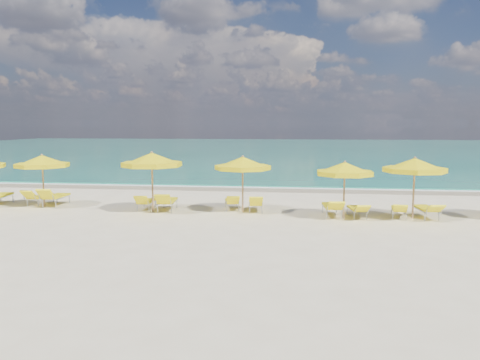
# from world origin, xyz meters

# --- Properties ---
(ground_plane) EXTENTS (120.00, 120.00, 0.00)m
(ground_plane) POSITION_xyz_m (0.00, 0.00, 0.00)
(ground_plane) COLOR beige
(ocean) EXTENTS (120.00, 80.00, 0.30)m
(ocean) POSITION_xyz_m (0.00, 48.00, 0.00)
(ocean) COLOR #14745C
(ocean) RESTS_ON ground
(wet_sand_band) EXTENTS (120.00, 2.60, 0.01)m
(wet_sand_band) POSITION_xyz_m (0.00, 7.40, 0.00)
(wet_sand_band) COLOR tan
(wet_sand_band) RESTS_ON ground
(foam_line) EXTENTS (120.00, 1.20, 0.03)m
(foam_line) POSITION_xyz_m (0.00, 8.20, 0.00)
(foam_line) COLOR white
(foam_line) RESTS_ON ground
(whitecap_near) EXTENTS (14.00, 0.36, 0.05)m
(whitecap_near) POSITION_xyz_m (-6.00, 17.00, 0.00)
(whitecap_near) COLOR white
(whitecap_near) RESTS_ON ground
(whitecap_far) EXTENTS (18.00, 0.30, 0.05)m
(whitecap_far) POSITION_xyz_m (8.00, 24.00, 0.00)
(whitecap_far) COLOR white
(whitecap_far) RESTS_ON ground
(umbrella_1) EXTENTS (2.58, 2.58, 2.34)m
(umbrella_1) POSITION_xyz_m (-8.60, 0.52, 1.99)
(umbrella_1) COLOR #A57C52
(umbrella_1) RESTS_ON ground
(umbrella_2) EXTENTS (3.18, 3.18, 2.53)m
(umbrella_2) POSITION_xyz_m (-3.43, -0.11, 2.15)
(umbrella_2) COLOR #A57C52
(umbrella_2) RESTS_ON ground
(umbrella_3) EXTENTS (2.44, 2.44, 2.36)m
(umbrella_3) POSITION_xyz_m (0.25, 0.40, 2.01)
(umbrella_3) COLOR #A57C52
(umbrella_3) RESTS_ON ground
(umbrella_4) EXTENTS (2.89, 2.89, 2.24)m
(umbrella_4) POSITION_xyz_m (4.28, -0.46, 1.91)
(umbrella_4) COLOR #A57C52
(umbrella_4) RESTS_ON ground
(umbrella_5) EXTENTS (2.67, 2.67, 2.40)m
(umbrella_5) POSITION_xyz_m (6.93, -0.14, 2.05)
(umbrella_5) COLOR #A57C52
(umbrella_5) RESTS_ON ground
(lounger_1_left) EXTENTS (0.72, 1.79, 0.81)m
(lounger_1_left) POSITION_xyz_m (-9.06, 0.98, 0.22)
(lounger_1_left) COLOR #A5A8AD
(lounger_1_left) RESTS_ON ground
(lounger_1_right) EXTENTS (0.74, 1.97, 0.92)m
(lounger_1_right) POSITION_xyz_m (-8.22, 0.84, 0.25)
(lounger_1_right) COLOR #A5A8AD
(lounger_1_right) RESTS_ON ground
(lounger_2_left) EXTENTS (0.67, 1.70, 0.76)m
(lounger_2_left) POSITION_xyz_m (-3.89, 0.40, 0.21)
(lounger_2_left) COLOR #A5A8AD
(lounger_2_left) RESTS_ON ground
(lounger_2_right) EXTENTS (0.82, 1.98, 0.87)m
(lounger_2_right) POSITION_xyz_m (-2.95, 0.33, 0.24)
(lounger_2_right) COLOR #A5A8AD
(lounger_2_right) RESTS_ON ground
(lounger_3_left) EXTENTS (0.87, 1.73, 0.74)m
(lounger_3_left) POSITION_xyz_m (-0.28, 0.93, 0.20)
(lounger_3_left) COLOR #A5A8AD
(lounger_3_left) RESTS_ON ground
(lounger_3_right) EXTENTS (0.75, 1.73, 0.79)m
(lounger_3_right) POSITION_xyz_m (0.77, 0.60, 0.21)
(lounger_3_right) COLOR #A5A8AD
(lounger_3_right) RESTS_ON ground
(lounger_4_left) EXTENTS (0.80, 1.99, 0.80)m
(lounger_4_left) POSITION_xyz_m (3.87, -0.06, 0.23)
(lounger_4_left) COLOR #A5A8AD
(lounger_4_left) RESTS_ON ground
(lounger_4_right) EXTENTS (0.76, 1.70, 0.67)m
(lounger_4_right) POSITION_xyz_m (4.83, -0.13, 0.20)
(lounger_4_right) COLOR #A5A8AD
(lounger_4_right) RESTS_ON ground
(lounger_5_left) EXTENTS (0.76, 1.70, 0.68)m
(lounger_5_left) POSITION_xyz_m (6.44, 0.02, 0.20)
(lounger_5_left) COLOR #A5A8AD
(lounger_5_left) RESTS_ON ground
(lounger_5_right) EXTENTS (0.82, 1.89, 0.73)m
(lounger_5_right) POSITION_xyz_m (7.48, 0.05, 0.22)
(lounger_5_right) COLOR #A5A8AD
(lounger_5_right) RESTS_ON ground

